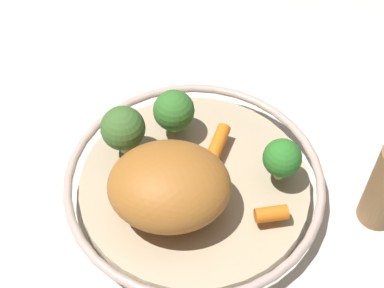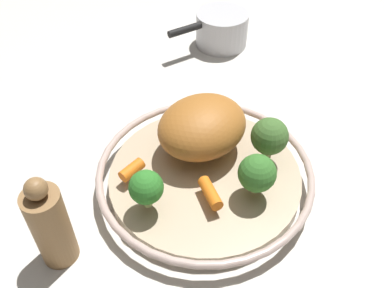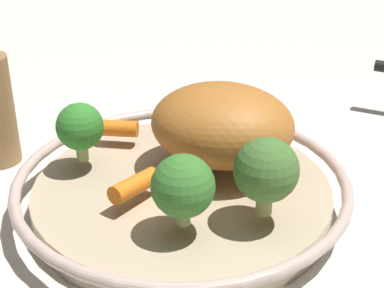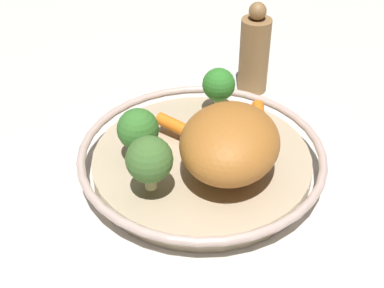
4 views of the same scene
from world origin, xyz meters
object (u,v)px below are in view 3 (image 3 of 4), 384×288
(serving_bowl, at_px, (182,190))
(broccoli_floret_edge, at_px, (183,187))
(broccoli_floret_large, at_px, (80,127))
(broccoli_floret_small, at_px, (266,171))
(roast_chicken_piece, at_px, (222,124))
(baby_carrot_back, at_px, (120,128))
(baby_carrot_left, at_px, (134,185))

(serving_bowl, bearing_deg, broccoli_floret_edge, 153.69)
(serving_bowl, xyz_separation_m, broccoli_floret_large, (0.08, 0.08, 0.06))
(broccoli_floret_large, height_order, broccoli_floret_small, broccoli_floret_small)
(broccoli_floret_small, bearing_deg, roast_chicken_piece, -9.68)
(serving_bowl, bearing_deg, baby_carrot_back, 11.04)
(roast_chicken_piece, distance_m, baby_carrot_back, 0.13)
(serving_bowl, height_order, broccoli_floret_large, broccoli_floret_large)
(broccoli_floret_large, bearing_deg, broccoli_floret_small, -147.21)
(baby_carrot_left, bearing_deg, broccoli_floret_small, -133.29)
(serving_bowl, distance_m, broccoli_floret_edge, 0.10)
(roast_chicken_piece, height_order, broccoli_floret_small, roast_chicken_piece)
(broccoli_floret_small, bearing_deg, serving_bowl, 19.45)
(baby_carrot_left, bearing_deg, baby_carrot_back, -15.84)
(baby_carrot_left, xyz_separation_m, broccoli_floret_small, (-0.09, -0.09, 0.04))
(serving_bowl, xyz_separation_m, roast_chicken_piece, (0.01, -0.05, 0.06))
(serving_bowl, distance_m, baby_carrot_left, 0.07)
(broccoli_floret_large, bearing_deg, roast_chicken_piece, -117.84)
(baby_carrot_back, xyz_separation_m, broccoli_floret_large, (-0.03, 0.06, 0.03))
(roast_chicken_piece, bearing_deg, serving_bowl, 99.66)
(serving_bowl, height_order, baby_carrot_back, baby_carrot_back)
(broccoli_floret_edge, bearing_deg, baby_carrot_left, 15.84)
(baby_carrot_left, distance_m, broccoli_floret_edge, 0.07)
(broccoli_floret_large, height_order, broccoli_floret_edge, broccoli_floret_edge)
(baby_carrot_back, height_order, broccoli_floret_large, broccoli_floret_large)
(baby_carrot_back, distance_m, broccoli_floret_large, 0.07)
(broccoli_floret_large, bearing_deg, broccoli_floret_edge, -165.40)
(roast_chicken_piece, height_order, broccoli_floret_large, roast_chicken_piece)
(roast_chicken_piece, distance_m, broccoli_floret_large, 0.15)
(broccoli_floret_edge, bearing_deg, baby_carrot_back, -4.93)
(roast_chicken_piece, relative_size, baby_carrot_back, 3.72)
(broccoli_floret_large, xyz_separation_m, broccoli_floret_edge, (-0.16, -0.04, -0.00))
(roast_chicken_piece, height_order, baby_carrot_left, roast_chicken_piece)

